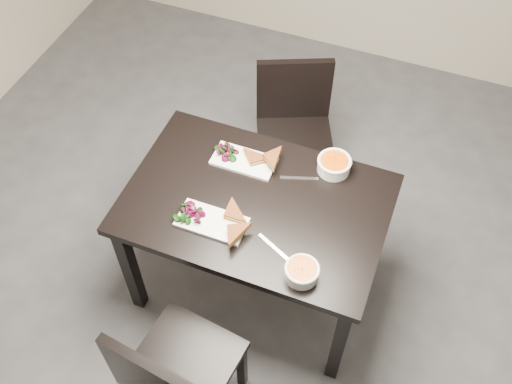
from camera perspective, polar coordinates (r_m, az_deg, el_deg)
ground at (r=3.14m, az=2.49°, el=-15.50°), size 5.00×5.00×0.00m
room_shell at (r=1.60m, az=4.79°, el=10.06°), size 5.02×5.02×2.81m
table at (r=2.77m, az=-0.00°, el=-2.13°), size 1.20×0.80×0.75m
chair_near at (r=2.61m, az=-8.02°, el=-16.95°), size 0.47×0.47×0.85m
chair_far at (r=3.38m, az=3.71°, el=6.52°), size 0.55×0.55×0.85m
plate_near at (r=2.62m, az=-4.31°, el=-2.91°), size 0.31×0.15×0.02m
sandwich_near at (r=2.58m, az=-2.90°, el=-2.67°), size 0.16×0.12×0.05m
salad_near at (r=2.63m, az=-6.34°, el=-1.89°), size 0.10×0.09×0.04m
soup_bowl_near at (r=2.45m, az=4.46°, el=-7.67°), size 0.15×0.15×0.07m
cutlery_near at (r=2.55m, az=1.72°, el=-5.34°), size 0.17×0.09×0.00m
plate_far at (r=2.83m, az=-1.17°, el=3.03°), size 0.30×0.15×0.02m
sandwich_far at (r=2.78m, az=-0.05°, el=2.88°), size 0.19×0.19×0.05m
salad_far at (r=2.84m, az=-3.06°, el=3.96°), size 0.10×0.09×0.04m
soup_bowl_far at (r=2.80m, az=7.57°, el=2.69°), size 0.16×0.16×0.07m
cutlery_far at (r=2.78m, az=4.19°, el=1.35°), size 0.18×0.07×0.00m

